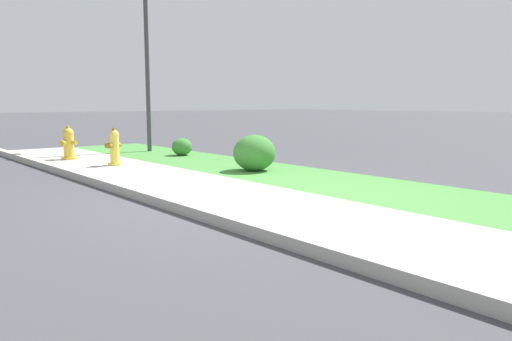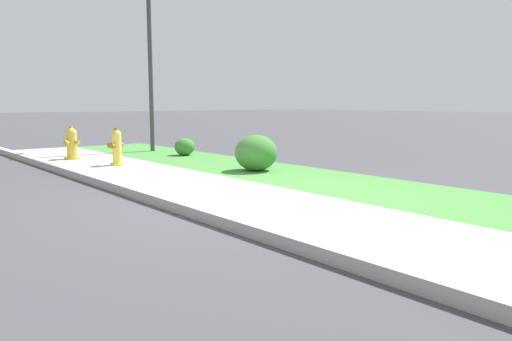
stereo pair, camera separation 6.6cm
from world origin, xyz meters
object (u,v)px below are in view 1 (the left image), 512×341
fire_hydrant_across_street (69,144)px  street_lamp (146,35)px  shrub_bush_near_lamp (254,153)px  fire_hydrant_far_end (114,147)px  shrub_bush_mid_verge (182,147)px

fire_hydrant_across_street → street_lamp: bearing=-103.6°
street_lamp → shrub_bush_near_lamp: 5.24m
fire_hydrant_far_end → shrub_bush_mid_verge: size_ratio=1.58×
fire_hydrant_far_end → shrub_bush_near_lamp: 2.85m
fire_hydrant_across_street → shrub_bush_near_lamp: (3.96, 1.96, -0.02)m
fire_hydrant_far_end → street_lamp: street_lamp is taller
fire_hydrant_across_street → fire_hydrant_far_end: bearing=162.5°
street_lamp → shrub_bush_mid_verge: street_lamp is taller
shrub_bush_near_lamp → shrub_bush_mid_verge: shrub_bush_near_lamp is taller
shrub_bush_mid_verge → shrub_bush_near_lamp: bearing=-6.9°
fire_hydrant_across_street → shrub_bush_mid_verge: size_ratio=1.54×
street_lamp → shrub_bush_near_lamp: size_ratio=5.65×
fire_hydrant_far_end → street_lamp: 3.90m
fire_hydrant_far_end → shrub_bush_mid_verge: 2.19m
street_lamp → shrub_bush_mid_verge: 3.05m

